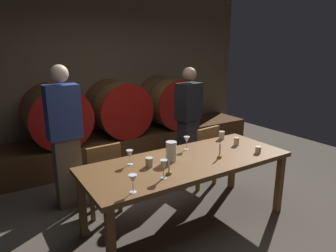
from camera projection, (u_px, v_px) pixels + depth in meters
ground_plane at (192, 212)px, 3.63m from camera, size 7.74×7.74×0.00m
back_wall at (104, 72)px, 5.46m from camera, size 5.95×0.24×2.97m
barrel_shelf at (119, 146)px, 5.34m from camera, size 5.36×0.90×0.45m
wine_barrel_left at (56, 115)px, 4.63m from camera, size 0.93×0.89×0.93m
wine_barrel_center at (118, 108)px, 5.17m from camera, size 0.93×0.89×0.93m
wine_barrel_right at (168, 102)px, 5.71m from camera, size 0.93×0.89×0.93m
dining_table at (188, 166)px, 3.23m from camera, size 2.29×0.90×0.77m
chair_left at (102, 175)px, 3.49m from camera, size 0.41×0.41×0.88m
chair_right at (202, 153)px, 4.22m from camera, size 0.44×0.44×0.88m
guest_left at (65, 137)px, 3.57m from camera, size 0.39×0.25×1.75m
guest_right at (188, 120)px, 4.59m from camera, size 0.42×0.32×1.65m
candle_left at (169, 168)px, 2.83m from camera, size 0.05×0.05×0.22m
candle_right at (220, 154)px, 3.25m from camera, size 0.05×0.05×0.17m
pitcher at (171, 151)px, 3.15m from camera, size 0.11×0.11×0.21m
wine_glass_far_left at (133, 180)px, 2.46m from camera, size 0.07×0.07×0.16m
wine_glass_center_left at (130, 154)px, 3.05m from camera, size 0.07×0.07×0.16m
wine_glass_center_right at (164, 165)px, 2.72m from camera, size 0.07×0.07×0.18m
wine_glass_far_right at (187, 140)px, 3.50m from camera, size 0.07×0.07×0.16m
cup_far_left at (149, 162)px, 3.02m from camera, size 0.08×0.08×0.09m
cup_center_left at (236, 141)px, 3.67m from camera, size 0.06×0.06×0.10m
cup_center_right at (258, 150)px, 3.41m from camera, size 0.06×0.06×0.08m
cup_far_right at (222, 135)px, 3.91m from camera, size 0.07×0.07×0.10m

